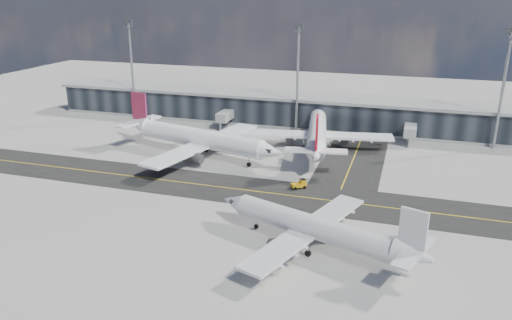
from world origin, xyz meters
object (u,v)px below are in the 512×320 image
object	(u,v)px
airliner_near	(316,228)
airliner_af	(198,138)
baggage_tug	(300,184)
service_van	(313,135)
airliner_redtail	(317,133)

from	to	relation	value
airliner_near	airliner_af	bearing A→B (deg)	63.79
airliner_af	baggage_tug	bearing A→B (deg)	79.70
airliner_near	baggage_tug	bearing A→B (deg)	37.47
baggage_tug	airliner_af	bearing A→B (deg)	-148.62
service_van	airliner_redtail	bearing A→B (deg)	-90.49
airliner_af	baggage_tug	distance (m)	30.13
airliner_af	service_van	bearing A→B (deg)	150.31
airliner_af	service_van	xyz separation A→B (m)	(22.55, 23.42, -3.66)
airliner_redtail	service_van	xyz separation A→B (m)	(-3.05, 10.26, -3.52)
airliner_af	airliner_redtail	bearing A→B (deg)	131.42
airliner_af	airliner_near	size ratio (longest dim) A/B	1.28
baggage_tug	service_van	distance (m)	36.15
airliner_near	service_van	xyz separation A→B (m)	(-12.21, 58.76, -2.77)
airliner_redtail	service_van	bearing A→B (deg)	96.56
airliner_redtail	baggage_tug	distance (m)	25.85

